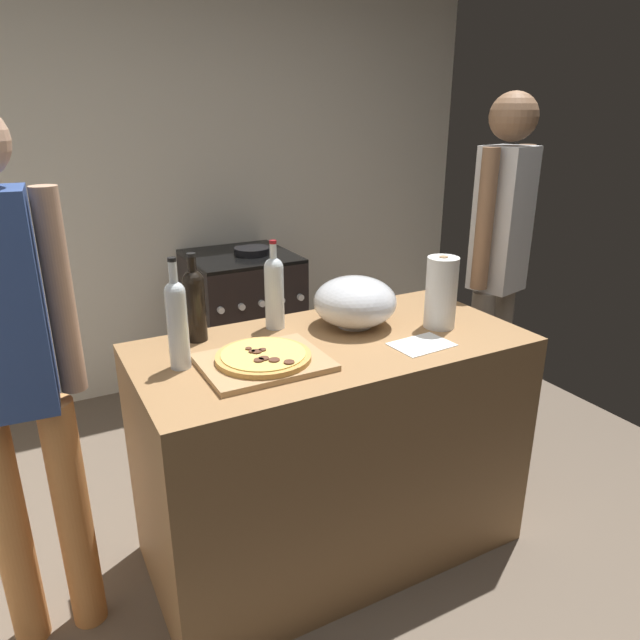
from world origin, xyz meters
TOP-DOWN VIEW (x-y plane):
  - ground_plane at (0.00, 1.21)m, footprint 3.84×3.03m
  - kitchen_wall_rear at (0.00, 2.48)m, footprint 3.84×0.10m
  - counter at (-0.05, 0.62)m, footprint 1.40×0.69m
  - cutting_board at (-0.35, 0.55)m, footprint 0.40×0.32m
  - pizza at (-0.35, 0.55)m, footprint 0.31×0.31m
  - mixing_bowl at (0.10, 0.73)m, footprint 0.32×0.32m
  - paper_towel_roll at (0.38, 0.57)m, footprint 0.12×0.12m
  - wine_bottle_dark at (-0.48, 0.87)m, footprint 0.08×0.08m
  - wine_bottle_clear at (-0.18, 0.85)m, footprint 0.07×0.07m
  - wine_bottle_amber at (-0.59, 0.66)m, footprint 0.07×0.07m
  - recipe_sheet at (0.21, 0.45)m, footprint 0.22×0.16m
  - stove at (0.14, 2.08)m, footprint 0.59×0.62m
  - person_in_stripes at (-1.07, 0.71)m, footprint 0.39×0.22m
  - person_in_red at (0.99, 0.89)m, footprint 0.36×0.25m

SIDE VIEW (x-z plane):
  - ground_plane at x=0.00m, z-range -0.02..0.00m
  - stove at x=0.14m, z-range -0.02..0.90m
  - counter at x=-0.05m, z-range 0.00..0.89m
  - recipe_sheet at x=0.21m, z-range 0.89..0.90m
  - cutting_board at x=-0.35m, z-range 0.89..0.91m
  - pizza at x=-0.35m, z-range 0.91..0.94m
  - mixing_bowl at x=0.10m, z-range 0.89..1.09m
  - person_in_stripes at x=-1.07m, z-range 0.14..1.84m
  - person_in_red at x=0.99m, z-range 0.14..1.89m
  - paper_towel_roll at x=0.38m, z-range 0.89..1.17m
  - wine_bottle_dark at x=-0.48m, z-range 0.88..1.20m
  - wine_bottle_clear at x=-0.18m, z-range 0.88..1.21m
  - wine_bottle_amber at x=-0.59m, z-range 0.87..1.24m
  - kitchen_wall_rear at x=0.00m, z-range 0.00..2.60m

